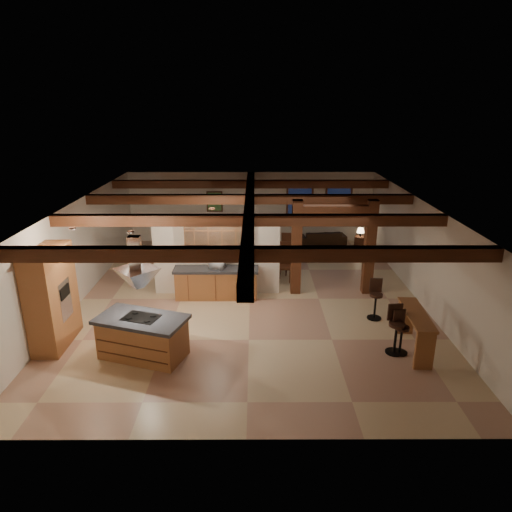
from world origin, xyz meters
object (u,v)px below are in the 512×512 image
at_px(kitchen_island, 143,337).
at_px(bar_counter, 415,325).
at_px(dining_table, 265,264).
at_px(sofa, 322,238).

xyz_separation_m(kitchen_island, bar_counter, (6.33, 0.26, 0.14)).
bearing_deg(kitchen_island, dining_table, 62.09).
bearing_deg(kitchen_island, sofa, 58.45).
distance_m(kitchen_island, sofa, 10.24).
relative_size(sofa, bar_counter, 1.03).
bearing_deg(dining_table, kitchen_island, -114.23).
height_order(sofa, bar_counter, bar_counter).
bearing_deg(bar_counter, sofa, 96.57).
xyz_separation_m(dining_table, sofa, (2.44, 3.22, -0.01)).
bearing_deg(sofa, dining_table, 46.40).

